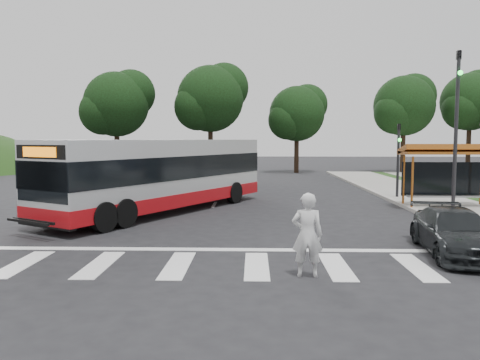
{
  "coord_description": "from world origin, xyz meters",
  "views": [
    {
      "loc": [
        1.91,
        -16.55,
        3.19
      ],
      "look_at": [
        1.39,
        1.57,
        1.6
      ],
      "focal_mm": 35.0,
      "sensor_mm": 36.0,
      "label": 1
    }
  ],
  "objects": [
    {
      "name": "ground",
      "position": [
        0.0,
        0.0,
        0.0
      ],
      "size": [
        140.0,
        140.0,
        0.0
      ],
      "primitive_type": "plane",
      "color": "black",
      "rests_on": "ground"
    },
    {
      "name": "sidewalk_east",
      "position": [
        11.0,
        8.0,
        0.06
      ],
      "size": [
        4.0,
        40.0,
        0.12
      ],
      "primitive_type": "cube",
      "color": "gray",
      "rests_on": "ground"
    },
    {
      "name": "curb_east",
      "position": [
        9.0,
        8.0,
        0.07
      ],
      "size": [
        0.3,
        40.0,
        0.15
      ],
      "primitive_type": "cube",
      "color": "#9E9991",
      "rests_on": "ground"
    },
    {
      "name": "crosswalk_ladder",
      "position": [
        0.0,
        -5.0,
        0.01
      ],
      "size": [
        18.0,
        2.6,
        0.01
      ],
      "primitive_type": "cube",
      "color": "silver",
      "rests_on": "ground"
    },
    {
      "name": "bus_shelter",
      "position": [
        10.8,
        5.1,
        2.35
      ],
      "size": [
        4.2,
        1.6,
        2.86
      ],
      "color": "#964F19",
      "rests_on": "sidewalk_east"
    },
    {
      "name": "traffic_signal_ne_tall",
      "position": [
        9.6,
        1.49,
        3.88
      ],
      "size": [
        0.18,
        0.37,
        6.5
      ],
      "color": "black",
      "rests_on": "ground"
    },
    {
      "name": "traffic_signal_ne_short",
      "position": [
        9.6,
        8.49,
        2.48
      ],
      "size": [
        0.18,
        0.37,
        4.0
      ],
      "color": "black",
      "rests_on": "ground"
    },
    {
      "name": "tree_ne_a",
      "position": [
        16.08,
        28.06,
        6.39
      ],
      "size": [
        6.16,
        5.74,
        9.3
      ],
      "color": "black",
      "rests_on": "parking_lot"
    },
    {
      "name": "tree_ne_b",
      "position": [
        23.08,
        30.06,
        6.92
      ],
      "size": [
        6.16,
        5.74,
        10.02
      ],
      "color": "black",
      "rests_on": "ground"
    },
    {
      "name": "tree_north_a",
      "position": [
        -1.92,
        26.07,
        6.92
      ],
      "size": [
        6.6,
        6.15,
        10.17
      ],
      "color": "black",
      "rests_on": "ground"
    },
    {
      "name": "tree_north_b",
      "position": [
        6.07,
        28.06,
        5.66
      ],
      "size": [
        5.72,
        5.33,
        8.43
      ],
      "color": "black",
      "rests_on": "ground"
    },
    {
      "name": "tree_north_c",
      "position": [
        -9.92,
        24.06,
        6.29
      ],
      "size": [
        6.16,
        5.74,
        9.3
      ],
      "color": "black",
      "rests_on": "ground"
    },
    {
      "name": "transit_bus",
      "position": [
        -2.03,
        3.76,
        1.58
      ],
      "size": [
        8.27,
        11.97,
        3.16
      ],
      "primitive_type": null,
      "rotation": [
        0.0,
        0.0,
        -0.51
      ],
      "color": "#B1B3B6",
      "rests_on": "ground"
    },
    {
      "name": "pedestrian",
      "position": [
        3.16,
        -5.87,
        0.98
      ],
      "size": [
        0.76,
        0.53,
        1.97
      ],
      "primitive_type": "imported",
      "rotation": [
        0.0,
        0.0,
        3.06
      ],
      "color": "silver",
      "rests_on": "ground"
    },
    {
      "name": "dark_sedan",
      "position": [
        7.5,
        -3.64,
        0.62
      ],
      "size": [
        2.19,
        4.46,
        1.25
      ],
      "primitive_type": "imported",
      "rotation": [
        0.0,
        0.0,
        -0.1
      ],
      "color": "black",
      "rests_on": "ground"
    }
  ]
}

